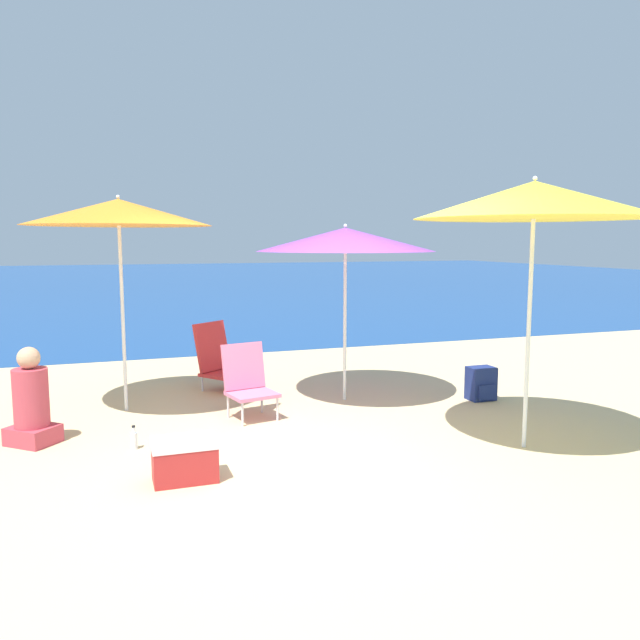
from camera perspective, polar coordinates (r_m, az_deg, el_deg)
name	(u,v)px	position (r m, az deg, el deg)	size (l,w,h in m)	color
ground_plane	(321,457)	(5.33, 0.11, -12.38)	(60.00, 60.00, 0.00)	#D1BA89
sea_water	(143,280)	(29.77, -15.91, 3.54)	(60.00, 40.00, 0.01)	#19478C
beach_umbrella_orange	(119,213)	(6.79, -17.94, 9.33)	(1.90, 1.90, 2.26)	white
beach_umbrella_yellow	(534,200)	(5.57, 18.99, 10.32)	(2.00, 2.00, 2.33)	white
beach_umbrella_purple	(345,240)	(6.91, 2.33, 7.35)	(1.98, 1.98, 1.98)	white
beach_chair_red	(219,359)	(7.67, -9.23, -3.54)	(0.74, 0.75, 0.81)	silver
beach_chair_pink	(248,380)	(6.41, -6.63, -5.48)	(0.54, 0.56, 0.75)	silver
person_seated_near	(31,404)	(6.10, -24.89, -6.99)	(0.51, 0.51, 0.87)	#BF3F4C
backpack_navy	(481,384)	(7.32, 14.52, -5.66)	(0.29, 0.25, 0.38)	navy
water_bottle	(134,440)	(5.72, -16.65, -10.45)	(0.06, 0.06, 0.21)	silver
cooler_box	(185,459)	(4.88, -12.27, -12.35)	(0.48, 0.29, 0.33)	#B72828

